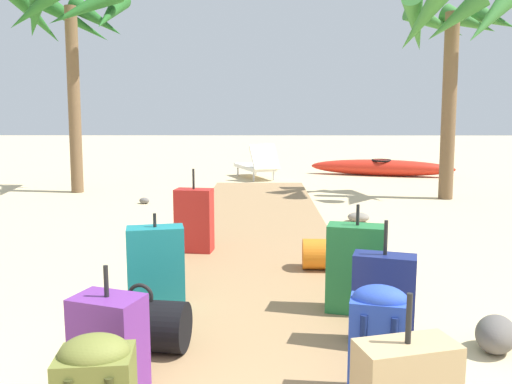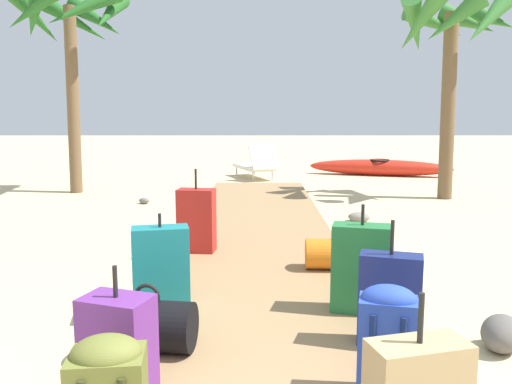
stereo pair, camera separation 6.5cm
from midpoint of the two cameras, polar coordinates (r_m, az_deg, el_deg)
ground_plane at (r=5.23m, az=0.08°, el=-8.39°), size 60.00×60.00×0.00m
boardwalk at (r=6.16m, az=0.04°, el=-5.38°), size 1.76×9.74×0.08m
suitcase_navy at (r=3.45m, az=13.62°, el=-11.25°), size 0.41×0.28×0.80m
duffel_bag_black at (r=3.40m, az=-12.31°, el=-13.93°), size 0.60×0.38×0.42m
duffel_bag_orange at (r=5.00m, az=8.76°, el=-6.64°), size 0.68×0.31×0.40m
suitcase_teal at (r=3.95m, az=-10.86°, el=-8.23°), size 0.44×0.28×0.73m
backpack_blue at (r=2.85m, az=13.24°, el=-15.17°), size 0.33×0.26×0.59m
suitcase_purple at (r=2.87m, az=-15.53°, el=-16.03°), size 0.40×0.33×0.70m
suitcase_red at (r=5.55m, az=-6.94°, el=-3.07°), size 0.41×0.27×0.87m
suitcase_green at (r=3.95m, az=10.72°, el=-8.11°), size 0.46×0.31×0.80m
palm_tree_far_right at (r=10.04m, az=20.24°, el=15.72°), size 2.06×1.99×3.61m
palm_tree_far_left at (r=10.79m, az=-19.94°, el=16.70°), size 2.25×2.24×3.88m
lounge_chair at (r=12.22m, az=-0.28°, el=2.99°), size 1.10×1.62×0.82m
kayak at (r=13.18m, az=12.97°, el=2.62°), size 3.45×1.45×0.40m
rock_right_far at (r=3.85m, az=24.47°, el=-13.75°), size 0.39×0.42×0.24m
rock_right_mid at (r=7.57m, az=10.72°, el=-2.67°), size 0.36×0.33×0.13m
rock_left_far at (r=9.09m, az=-12.38°, el=-0.94°), size 0.23×0.21×0.10m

